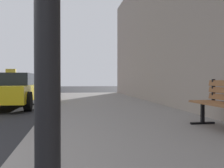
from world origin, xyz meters
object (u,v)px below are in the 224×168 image
Objects in this scene: car_yellow at (10,90)px; car_blue at (47,84)px; car_red at (27,85)px; car_green at (45,83)px.

car_yellow is 1.03× the size of car_blue.
car_green is at bearing -89.75° from car_red.
car_blue reaches higher than car_green.
car_yellow is at bearing 91.79° from car_green.
car_red is at bearing 90.25° from car_green.
car_red is 7.30m from car_blue.
car_blue is at bearing -95.41° from car_red.
car_green is at bearing -88.21° from car_yellow.
car_yellow is at bearing 89.83° from car_blue.
car_red is at bearing -85.47° from car_yellow.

